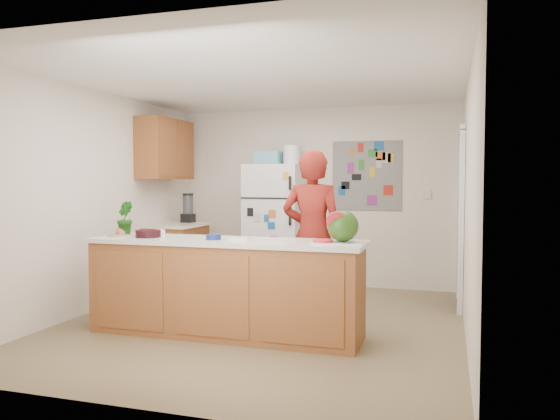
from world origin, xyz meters
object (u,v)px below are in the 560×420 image
(refrigerator, at_px, (276,226))
(watermelon, at_px, (343,226))
(cherry_bowl, at_px, (148,234))
(person, at_px, (313,236))

(refrigerator, distance_m, watermelon, 2.74)
(refrigerator, height_order, cherry_bowl, refrigerator)
(refrigerator, height_order, watermelon, refrigerator)
(watermelon, bearing_deg, person, 122.57)
(person, height_order, watermelon, person)
(watermelon, distance_m, cherry_bowl, 1.94)
(watermelon, height_order, cherry_bowl, watermelon)
(refrigerator, relative_size, cherry_bowl, 6.96)
(refrigerator, distance_m, cherry_bowl, 2.48)
(person, xyz_separation_m, cherry_bowl, (-1.48, -0.76, 0.05))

